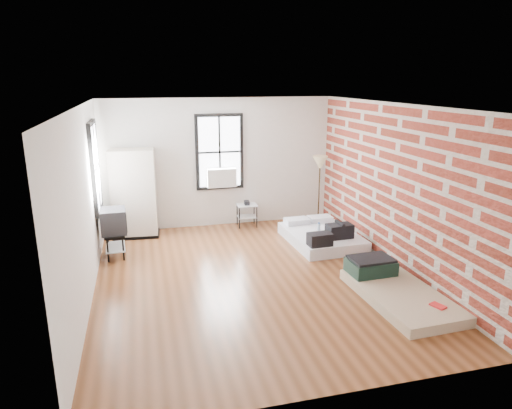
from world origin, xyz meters
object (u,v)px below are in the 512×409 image
object	(u,v)px
mattress_bare	(393,288)
tv_stand	(114,223)
side_table	(247,209)
floor_lamp	(320,166)
mattress_main	(322,236)
wardrobe	(134,194)

from	to	relation	value
mattress_bare	tv_stand	world-z (taller)	tv_stand
side_table	floor_lamp	size ratio (longest dim) A/B	0.38
mattress_main	wardrobe	xyz separation A→B (m)	(-3.59, 1.36, 0.76)
floor_lamp	tv_stand	distance (m)	4.51
tv_stand	mattress_bare	bearing A→B (deg)	-36.08
mattress_main	side_table	world-z (taller)	side_table
floor_lamp	mattress_bare	bearing A→B (deg)	-93.65
mattress_bare	floor_lamp	distance (m)	3.82
mattress_bare	floor_lamp	world-z (taller)	floor_lamp
tv_stand	floor_lamp	bearing A→B (deg)	9.00
mattress_bare	tv_stand	xyz separation A→B (m)	(-4.13, 2.72, 0.52)
side_table	floor_lamp	bearing A→B (deg)	-7.84
mattress_main	floor_lamp	size ratio (longest dim) A/B	1.14
mattress_main	floor_lamp	bearing A→B (deg)	68.78
tv_stand	wardrobe	bearing A→B (deg)	68.18
floor_lamp	tv_stand	bearing A→B (deg)	-168.24
mattress_bare	tv_stand	bearing A→B (deg)	144.27
mattress_bare	side_table	distance (m)	4.09
wardrobe	tv_stand	size ratio (longest dim) A/B	2.02
mattress_bare	floor_lamp	bearing A→B (deg)	83.94
wardrobe	side_table	size ratio (longest dim) A/B	3.12
floor_lamp	mattress_main	bearing A→B (deg)	-108.46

